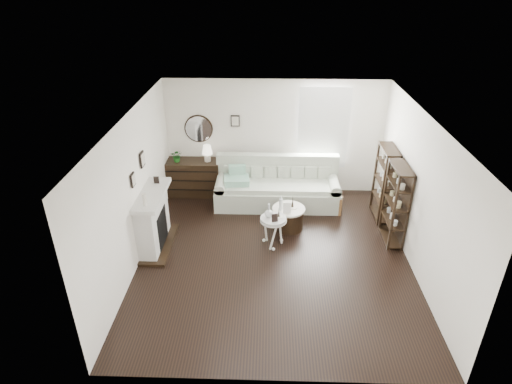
{
  "coord_description": "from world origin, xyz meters",
  "views": [
    {
      "loc": [
        -0.14,
        -6.59,
        4.87
      ],
      "look_at": [
        -0.37,
        0.8,
        0.95
      ],
      "focal_mm": 30.0,
      "sensor_mm": 36.0,
      "label": 1
    }
  ],
  "objects_px": {
    "drum_table": "(288,218)",
    "pedestal_table": "(273,220)",
    "sofa": "(277,189)",
    "dresser": "(193,177)"
  },
  "relations": [
    {
      "from": "drum_table",
      "to": "sofa",
      "type": "bearing_deg",
      "value": 101.96
    },
    {
      "from": "sofa",
      "to": "pedestal_table",
      "type": "bearing_deg",
      "value": -93.19
    },
    {
      "from": "sofa",
      "to": "dresser",
      "type": "height_order",
      "value": "sofa"
    },
    {
      "from": "dresser",
      "to": "drum_table",
      "type": "xyz_separation_m",
      "value": [
        2.22,
        -1.45,
        -0.19
      ]
    },
    {
      "from": "dresser",
      "to": "pedestal_table",
      "type": "height_order",
      "value": "dresser"
    },
    {
      "from": "dresser",
      "to": "drum_table",
      "type": "relative_size",
      "value": 1.9
    },
    {
      "from": "sofa",
      "to": "drum_table",
      "type": "relative_size",
      "value": 4.13
    },
    {
      "from": "drum_table",
      "to": "pedestal_table",
      "type": "height_order",
      "value": "pedestal_table"
    },
    {
      "from": "sofa",
      "to": "dresser",
      "type": "relative_size",
      "value": 2.17
    },
    {
      "from": "drum_table",
      "to": "pedestal_table",
      "type": "distance_m",
      "value": 0.78
    }
  ]
}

